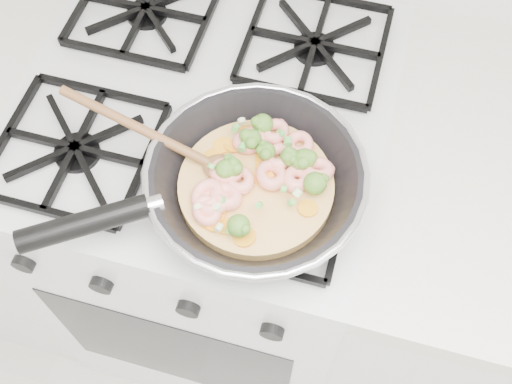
# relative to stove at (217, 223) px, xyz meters

# --- Properties ---
(stove) EXTENTS (0.60, 0.60, 0.92)m
(stove) POSITION_rel_stove_xyz_m (0.00, 0.00, 0.00)
(stove) COLOR white
(stove) RESTS_ON ground
(skillet) EXTENTS (0.45, 0.35, 0.10)m
(skillet) POSITION_rel_stove_xyz_m (0.13, -0.16, 0.50)
(skillet) COLOR black
(skillet) RESTS_ON stove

